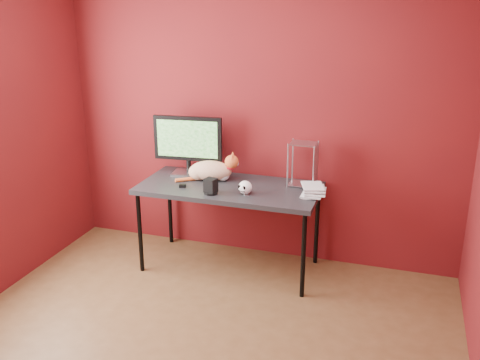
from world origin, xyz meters
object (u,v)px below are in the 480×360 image
(monitor, at_px, (188,143))
(skull_mug, at_px, (245,187))
(book_stack, at_px, (306,140))
(cat, at_px, (211,170))
(speaker, at_px, (211,187))
(desk, at_px, (230,191))

(monitor, bearing_deg, skull_mug, -33.36)
(skull_mug, relative_size, book_stack, 0.13)
(skull_mug, bearing_deg, cat, 166.08)
(book_stack, bearing_deg, monitor, 170.35)
(speaker, bearing_deg, book_stack, 31.27)
(cat, bearing_deg, book_stack, -17.23)
(desk, distance_m, book_stack, 0.80)
(monitor, bearing_deg, desk, -27.75)
(monitor, xyz_separation_m, speaker, (0.36, -0.40, -0.23))
(skull_mug, bearing_deg, desk, 159.41)
(desk, relative_size, monitor, 2.48)
(cat, xyz_separation_m, skull_mug, (0.38, -0.24, -0.03))
(cat, xyz_separation_m, book_stack, (0.83, -0.10, 0.36))
(desk, xyz_separation_m, cat, (-0.20, 0.09, 0.14))
(monitor, xyz_separation_m, book_stack, (1.07, -0.18, 0.15))
(cat, distance_m, skull_mug, 0.45)
(skull_mug, xyz_separation_m, book_stack, (0.45, 0.14, 0.39))
(monitor, height_order, book_stack, book_stack)
(monitor, height_order, cat, monitor)
(monitor, height_order, speaker, monitor)
(cat, bearing_deg, skull_mug, -42.85)
(monitor, relative_size, speaker, 4.72)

